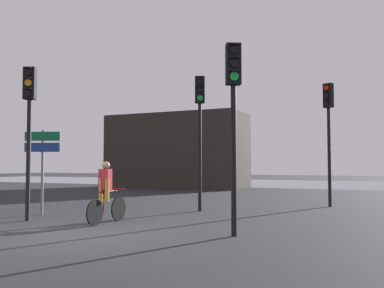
% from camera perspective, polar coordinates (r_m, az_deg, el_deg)
% --- Properties ---
extents(ground_plane, '(120.00, 120.00, 0.00)m').
position_cam_1_polar(ground_plane, '(9.80, -15.57, -11.66)').
color(ground_plane, black).
extents(water_strip, '(80.00, 16.00, 0.01)m').
position_cam_1_polar(water_strip, '(36.72, 15.30, -5.13)').
color(water_strip, slate).
rests_on(water_strip, ground).
extents(distant_building, '(9.36, 4.00, 4.99)m').
position_cam_1_polar(distant_building, '(29.41, -2.04, -0.96)').
color(distant_building, '#2D2823').
rests_on(distant_building, ground).
extents(traffic_light_near_right, '(0.40, 0.42, 4.17)m').
position_cam_1_polar(traffic_light_near_right, '(9.36, 5.55, 5.71)').
color(traffic_light_near_right, black).
rests_on(traffic_light_near_right, ground).
extents(traffic_light_far_right, '(0.39, 0.41, 4.56)m').
position_cam_1_polar(traffic_light_far_right, '(16.66, 17.76, 2.95)').
color(traffic_light_far_right, black).
rests_on(traffic_light_far_right, ground).
extents(traffic_light_center, '(0.39, 0.41, 4.51)m').
position_cam_1_polar(traffic_light_center, '(14.33, 1.05, 3.59)').
color(traffic_light_center, black).
rests_on(traffic_light_center, ground).
extents(traffic_light_near_left, '(0.39, 0.41, 4.25)m').
position_cam_1_polar(traffic_light_near_left, '(12.71, -20.87, 3.85)').
color(traffic_light_near_left, black).
rests_on(traffic_light_near_left, ground).
extents(direction_sign_post, '(1.03, 0.45, 2.60)m').
position_cam_1_polar(direction_sign_post, '(13.90, -19.33, -1.56)').
color(direction_sign_post, slate).
rests_on(direction_sign_post, ground).
extents(cyclist, '(0.46, 1.71, 1.62)m').
position_cam_1_polar(cyclist, '(11.47, -11.40, -6.29)').
color(cyclist, black).
rests_on(cyclist, ground).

